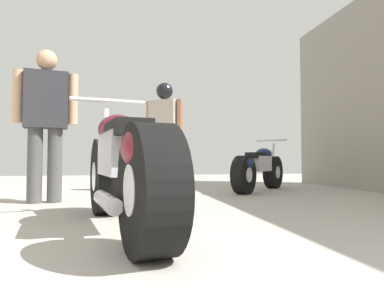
% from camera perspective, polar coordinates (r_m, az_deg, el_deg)
% --- Properties ---
extents(ground_plane, '(16.49, 16.49, 0.00)m').
position_cam_1_polar(ground_plane, '(3.32, 0.62, -10.93)').
color(ground_plane, '#A8A399').
extents(motorcycle_maroon_cruiser, '(0.76, 2.18, 1.02)m').
position_cam_1_polar(motorcycle_maroon_cruiser, '(2.46, -11.10, -3.75)').
color(motorcycle_maroon_cruiser, black).
rests_on(motorcycle_maroon_cruiser, ground_plane).
extents(motorcycle_black_naked, '(1.33, 1.42, 0.83)m').
position_cam_1_polar(motorcycle_black_naked, '(5.59, 10.72, -3.89)').
color(motorcycle_black_naked, black).
rests_on(motorcycle_black_naked, ground_plane).
extents(mechanic_in_blue, '(0.70, 0.34, 1.74)m').
position_cam_1_polar(mechanic_in_blue, '(4.35, -22.54, 4.24)').
color(mechanic_in_blue, '#4C4C4C').
rests_on(mechanic_in_blue, ground_plane).
extents(mechanic_with_helmet, '(0.59, 0.47, 1.67)m').
position_cam_1_polar(mechanic_with_helmet, '(5.44, -4.47, 2.91)').
color(mechanic_with_helmet, '#4C4C4C').
rests_on(mechanic_with_helmet, ground_plane).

